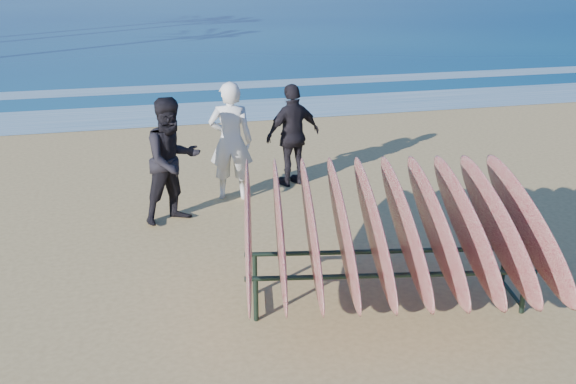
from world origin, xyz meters
name	(u,v)px	position (x,y,z in m)	size (l,w,h in m)	color
ground	(305,288)	(0.00, 0.00, 0.00)	(120.00, 120.00, 0.00)	tan
foam_near	(193,113)	(0.00, 10.00, 0.01)	(160.00, 160.00, 0.00)	white
foam_far	(177,88)	(0.00, 13.50, 0.01)	(160.00, 160.00, 0.00)	white
surfboard_rack	(388,225)	(0.78, -0.61, 0.95)	(3.71, 3.61, 1.59)	#1D2E24
person_white	(231,141)	(-0.24, 3.48, 0.95)	(0.70, 0.46, 1.91)	silver
person_dark_a	(172,161)	(-1.25, 2.65, 0.93)	(0.91, 0.71, 1.87)	black
person_dark_b	(293,135)	(0.91, 3.91, 0.87)	(1.02, 0.42, 1.74)	black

